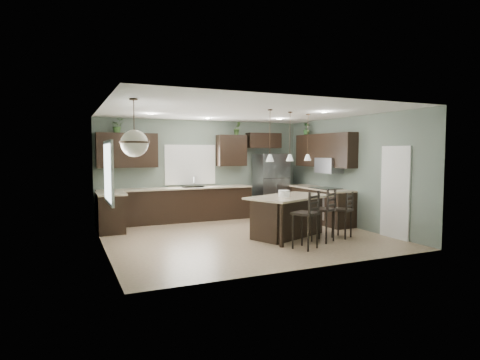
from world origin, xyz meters
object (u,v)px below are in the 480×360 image
object	(u,v)px
refrigerator	(271,185)
plant_back_left	(117,126)
bar_stool_left	(305,220)
bar_stool_center	(323,215)
kitchen_island	(289,216)
bar_stool_right	(342,215)
serving_dish	(284,194)

from	to	relation	value
refrigerator	plant_back_left	world-z (taller)	plant_back_left
bar_stool_left	bar_stool_center	xyz separation A→B (m)	(0.69, 0.38, -0.01)
refrigerator	kitchen_island	size ratio (longest dim) A/B	0.95
bar_stool_center	bar_stool_right	bearing A→B (deg)	-12.91
bar_stool_center	bar_stool_right	size ratio (longest dim) A/B	1.10
bar_stool_center	plant_back_left	size ratio (longest dim) A/B	3.14
kitchen_island	bar_stool_right	xyz separation A→B (m)	(1.02, -0.56, 0.05)
serving_dish	plant_back_left	xyz separation A→B (m)	(-3.12, 3.11, 1.59)
kitchen_island	plant_back_left	distance (m)	4.96
bar_stool_center	bar_stool_right	world-z (taller)	bar_stool_center
bar_stool_right	bar_stool_center	bearing A→B (deg)	166.50
bar_stool_left	bar_stool_right	bearing A→B (deg)	-3.78
plant_back_left	serving_dish	bearing A→B (deg)	-44.93
kitchen_island	bar_stool_left	xyz separation A→B (m)	(-0.30, -1.09, 0.11)
serving_dish	bar_stool_center	size ratio (longest dim) A/B	0.21
serving_dish	kitchen_island	bearing A→B (deg)	22.53
serving_dish	bar_stool_center	world-z (taller)	bar_stool_center
refrigerator	kitchen_island	xyz separation A→B (m)	(-1.03, -2.78, -0.46)
refrigerator	bar_stool_left	bearing A→B (deg)	-108.96
refrigerator	kitchen_island	bearing A→B (deg)	-110.39
bar_stool_right	kitchen_island	bearing A→B (deg)	123.75
kitchen_island	plant_back_left	bearing A→B (deg)	114.90
serving_dish	bar_stool_center	xyz separation A→B (m)	(0.58, -0.64, -0.43)
serving_dish	plant_back_left	world-z (taller)	plant_back_left
bar_stool_center	bar_stool_right	xyz separation A→B (m)	(0.62, 0.16, -0.05)
bar_stool_left	plant_back_left	bearing A→B (deg)	100.05
refrigerator	plant_back_left	xyz separation A→B (m)	(-4.34, 0.26, 1.66)
serving_dish	bar_stool_center	bearing A→B (deg)	-47.64
kitchen_island	refrigerator	bearing A→B (deg)	47.08
refrigerator	bar_stool_left	xyz separation A→B (m)	(-1.33, -3.87, -0.35)
serving_dish	plant_back_left	distance (m)	4.69
bar_stool_left	bar_stool_right	distance (m)	1.42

